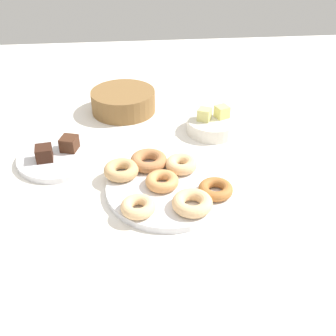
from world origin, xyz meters
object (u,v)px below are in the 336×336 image
object	(u,v)px
donut_3	(121,170)
donut_2	(216,189)
cake_plate	(59,158)
brownie_near	(44,153)
donut_4	(181,164)
fruit_bowl	(213,125)
donut_1	(192,203)
melon_chunk_right	(222,112)
melon_chunk_left	(204,114)
donut_plate	(169,188)
basket	(123,101)
brownie_far	(69,143)
donut_6	(138,207)
donut_0	(162,181)
donut_5	(149,161)

from	to	relation	value
donut_3	donut_2	bearing A→B (deg)	-23.98
cake_plate	brownie_near	bearing A→B (deg)	-153.43
donut_4	fruit_bowl	size ratio (longest dim) A/B	0.51
donut_1	brownie_near	distance (m)	0.43
brownie_near	melon_chunk_right	distance (m)	0.53
melon_chunk_left	donut_plate	bearing A→B (deg)	-115.26
donut_plate	basket	size ratio (longest dim) A/B	1.48
brownie_far	donut_6	bearing A→B (deg)	-57.54
donut_1	melon_chunk_right	distance (m)	0.41
donut_3	donut_4	size ratio (longest dim) A/B	1.09
donut_6	donut_0	bearing A→B (deg)	55.68
donut_3	melon_chunk_right	size ratio (longest dim) A/B	2.46
basket	melon_chunk_left	size ratio (longest dim) A/B	5.80
donut_1	donut_plate	bearing A→B (deg)	115.45
donut_1	donut_4	size ratio (longest dim) A/B	1.13
melon_chunk_right	donut_3	bearing A→B (deg)	-141.83
donut_2	donut_4	distance (m)	0.13
brownie_near	fruit_bowl	xyz separation A→B (m)	(0.48, 0.14, -0.02)
donut_4	basket	distance (m)	0.41
brownie_far	donut_5	bearing A→B (deg)	-25.20
donut_plate	donut_0	xyz separation A→B (m)	(-0.02, -0.00, 0.02)
brownie_near	melon_chunk_right	bearing A→B (deg)	16.31
donut_1	donut_5	world-z (taller)	same
donut_5	melon_chunk_left	xyz separation A→B (m)	(0.18, 0.19, 0.03)
brownie_near	basket	bearing A→B (deg)	54.90
brownie_far	fruit_bowl	distance (m)	0.43
donut_plate	cake_plate	size ratio (longest dim) A/B	1.38
donut_1	cake_plate	bearing A→B (deg)	142.31
donut_0	brownie_near	size ratio (longest dim) A/B	1.79
brownie_near	fruit_bowl	world-z (taller)	brownie_near
donut_3	donut_6	bearing A→B (deg)	-75.79
donut_1	donut_6	size ratio (longest dim) A/B	1.17
donut_6	donut_1	bearing A→B (deg)	-0.28
donut_0	donut_4	xyz separation A→B (m)	(0.06, 0.07, 0.00)
donut_plate	melon_chunk_left	bearing A→B (deg)	64.74
donut_plate	brownie_far	size ratio (longest dim) A/B	6.78
cake_plate	brownie_far	distance (m)	0.05
basket	fruit_bowl	bearing A→B (deg)	-31.35
donut_5	melon_chunk_right	bearing A→B (deg)	41.16
donut_5	donut_6	size ratio (longest dim) A/B	1.22
brownie_far	melon_chunk_left	world-z (taller)	melon_chunk_left
brownie_near	cake_plate	bearing A→B (deg)	26.57
donut_0	melon_chunk_left	xyz separation A→B (m)	(0.15, 0.28, 0.03)
donut_1	melon_chunk_right	xyz separation A→B (m)	(0.15, 0.38, 0.03)
donut_2	brownie_far	world-z (taller)	brownie_far
donut_1	brownie_near	bearing A→B (deg)	146.78
donut_3	basket	distance (m)	0.39
donut_plate	fruit_bowl	distance (m)	0.33
donut_plate	donut_6	xyz separation A→B (m)	(-0.08, -0.09, 0.02)
fruit_bowl	melon_chunk_left	bearing A→B (deg)	180.00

